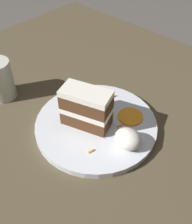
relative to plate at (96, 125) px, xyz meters
name	(u,v)px	position (x,y,z in m)	size (l,w,h in m)	color
ground_plane	(88,150)	(-0.02, 0.05, -0.03)	(6.00, 6.00, 0.00)	#4C4742
dining_table	(88,146)	(-0.02, 0.05, -0.02)	(1.26, 1.11, 0.03)	#4C422D
plate	(96,125)	(0.00, 0.00, 0.00)	(0.29, 0.29, 0.02)	silver
cake_slice	(86,108)	(0.01, 0.02, 0.06)	(0.12, 0.09, 0.10)	#4C2D19
cream_dollop	(128,139)	(-0.10, 0.00, 0.03)	(0.06, 0.05, 0.04)	white
orange_garnish	(130,117)	(-0.05, -0.07, 0.01)	(0.06, 0.06, 0.01)	orange
carrot_shreds_scatter	(110,115)	(-0.01, -0.04, 0.01)	(0.09, 0.19, 0.00)	orange
drinking_glass	(0,82)	(0.27, 0.09, 0.04)	(0.07, 0.07, 0.11)	beige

